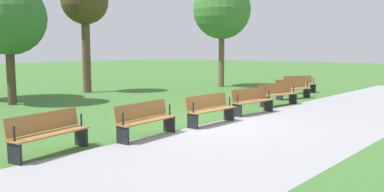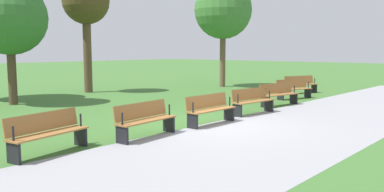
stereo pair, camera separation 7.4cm
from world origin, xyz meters
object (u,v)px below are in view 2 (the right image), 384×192
Objects in this scene: bench_3 at (252,100)px; bench_5 at (145,119)px; bench_0 at (300,84)px; bench_2 at (278,94)px; tree_3 at (223,10)px; bench_4 at (210,109)px; bench_1 at (293,88)px; tree_2 at (9,18)px; bench_6 at (47,132)px; tree_0 at (86,3)px.

bench_3 is 1.00× the size of bench_5.
bench_2 is (4.79, 1.41, 0.00)m from bench_0.
bench_4 is at bearing 35.42° from tree_3.
bench_1 and bench_2 have the same top height.
bench_5 is at bearing 30.29° from bench_0.
bench_6 is at bearing 70.16° from tree_2.
bench_0 is 2.50m from bench_1.
tree_0 is (-5.25, -10.35, 4.14)m from bench_5.
bench_5 is at bearing -2.74° from bench_4.
bench_5 is 12.32m from tree_0.
bench_6 is at bearing 11.03° from bench_2.
bench_4 is (2.50, 0.12, 0.00)m from bench_3.
bench_1 is at bearing 41.26° from bench_0.
bench_5 is (12.26, 1.77, 0.00)m from bench_0.
tree_2 is at bearing 19.85° from tree_0.
bench_3 is 4.99m from bench_5.
bench_3 is at bearing 19.26° from bench_2.
bench_2 is 7.48m from bench_5.
tree_0 reaches higher than bench_4.
tree_2 is 0.79× the size of tree_3.
bench_5 is 9.16m from tree_2.
bench_2 is at bearing 177.23° from bench_5.
bench_3 is (7.26, 1.77, 0.00)m from bench_0.
bench_6 is at bearing 23.89° from tree_3.
bench_0 is at bearing -160.77° from bench_3.
tree_3 reaches higher than bench_6.
bench_4 is 2.50m from bench_5.
tree_2 reaches higher than bench_5.
bench_4 is at bearing 171.74° from bench_5.
bench_3 is at bearing 27.52° from bench_1.
tree_3 is at bearing -131.49° from bench_3.
bench_2 and bench_4 have the same top height.
bench_5 is at bearing 160.74° from bench_6.
bench_5 is at bearing 13.77° from bench_2.
bench_5 is (2.50, -0.12, 0.00)m from bench_4.
bench_1 is 7.48m from bench_4.
bench_3 is 2.50m from bench_4.
tree_3 reaches higher than tree_2.
tree_2 is (-0.51, -8.64, 3.01)m from bench_5.
bench_0 is 1.00× the size of bench_5.
bench_3 is at bearing 117.43° from tree_2.
bench_2 is 1.00× the size of bench_6.
tree_2 is at bearing -120.87° from bench_6.
bench_1 is 7.73m from tree_3.
bench_5 is 0.32× the size of tree_0.
bench_2 and bench_3 have the same top height.
bench_0 is 0.38× the size of tree_2.
tree_0 is at bearing -160.15° from tree_2.
bench_3 and bench_6 have the same top height.
bench_1 is 4.99m from bench_3.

